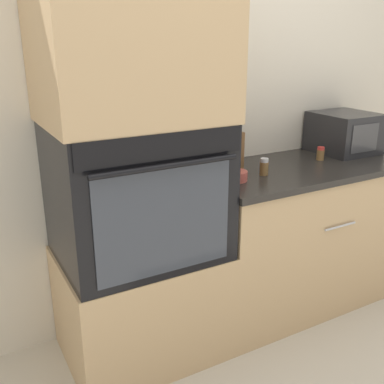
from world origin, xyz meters
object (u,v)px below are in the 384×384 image
microwave (344,133)px  bowl (235,176)px  wall_oven (137,191)px  knife_block (228,151)px  condiment_jar_mid (264,167)px  condiment_jar_near (320,154)px

microwave → bowl: microwave is taller
wall_oven → microwave: wall_oven is taller
knife_block → condiment_jar_mid: (0.13, -0.15, -0.07)m
condiment_jar_near → microwave: bearing=17.0°
microwave → knife_block: (-0.88, -0.01, -0.01)m
wall_oven → microwave: bearing=4.4°
microwave → condiment_jar_mid: 0.77m
wall_oven → bowl: bearing=-6.2°
wall_oven → knife_block: (0.57, 0.10, 0.10)m
microwave → knife_block: 0.88m
knife_block → condiment_jar_near: (0.61, -0.07, -0.07)m
condiment_jar_near → condiment_jar_mid: bearing=-170.3°
condiment_jar_near → condiment_jar_mid: size_ratio=0.88×
microwave → bowl: bearing=-169.8°
wall_oven → knife_block: size_ratio=2.84×
condiment_jar_near → condiment_jar_mid: condiment_jar_mid is taller
condiment_jar_mid → bowl: bearing=-178.7°
bowl → condiment_jar_near: 0.68m
wall_oven → bowl: (0.51, -0.06, 0.01)m
wall_oven → bowl: wall_oven is taller
microwave → condiment_jar_near: 0.29m
wall_oven → condiment_jar_near: bearing=1.5°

